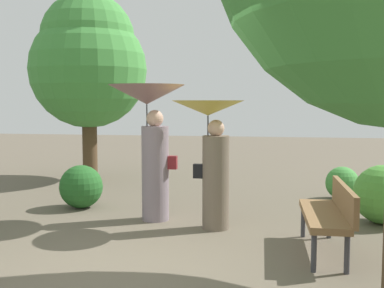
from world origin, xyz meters
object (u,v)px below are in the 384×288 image
(person_right, at_px, (212,142))
(park_bench, at_px, (330,211))
(tree_near_left, at_px, (88,60))
(person_left, at_px, (150,125))

(person_right, relative_size, park_bench, 1.21)
(park_bench, bearing_deg, tree_near_left, -135.38)
(person_left, height_order, person_right, person_left)
(park_bench, xyz_separation_m, tree_near_left, (-4.87, 4.74, 2.24))
(tree_near_left, bearing_deg, park_bench, -44.20)
(park_bench, relative_size, tree_near_left, 0.35)
(person_right, bearing_deg, person_left, 69.01)
(person_right, xyz_separation_m, tree_near_left, (-3.34, 3.84, 1.52))
(person_left, height_order, park_bench, person_left)
(person_left, relative_size, person_right, 1.13)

